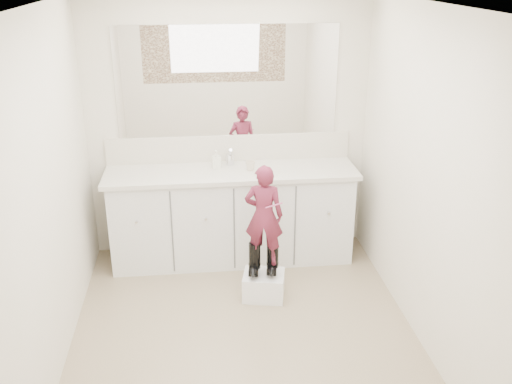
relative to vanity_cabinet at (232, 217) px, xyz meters
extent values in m
plane|color=#886D59|center=(0.00, -1.23, -0.42)|extent=(3.00, 3.00, 0.00)
plane|color=white|center=(0.00, -1.23, 1.97)|extent=(3.00, 3.00, 0.00)
plane|color=beige|center=(0.00, 0.27, 0.77)|extent=(2.60, 0.00, 2.60)
plane|color=beige|center=(0.00, -2.73, 0.77)|extent=(2.60, 0.00, 2.60)
plane|color=beige|center=(-1.30, -1.23, 0.78)|extent=(0.00, 3.00, 3.00)
plane|color=beige|center=(1.30, -1.23, 0.78)|extent=(0.00, 3.00, 3.00)
cube|color=silver|center=(0.00, 0.00, 0.00)|extent=(2.20, 0.55, 0.85)
cube|color=beige|center=(0.00, -0.01, 0.45)|extent=(2.28, 0.58, 0.04)
cube|color=beige|center=(0.00, 0.26, 0.59)|extent=(2.28, 0.03, 0.25)
cube|color=white|center=(0.00, 0.26, 1.22)|extent=(2.00, 0.02, 1.00)
cube|color=#472819|center=(0.00, -2.71, 1.22)|extent=(2.00, 0.01, 1.20)
cylinder|color=silver|center=(0.00, 0.15, 0.52)|extent=(0.08, 0.08, 0.10)
imported|color=beige|center=(0.17, -0.02, 0.51)|extent=(0.10, 0.10, 0.08)
imported|color=white|center=(-0.13, 0.07, 0.55)|extent=(0.08, 0.08, 0.16)
cube|color=white|center=(0.21, -0.73, -0.32)|extent=(0.39, 0.35, 0.22)
imported|color=#9C304D|center=(0.21, -0.71, 0.32)|extent=(0.35, 0.27, 0.86)
cylinder|color=#D55288|center=(0.28, -0.79, 0.44)|extent=(0.14, 0.04, 0.06)
camera|label=1|loc=(-0.31, -4.85, 2.22)|focal=40.00mm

